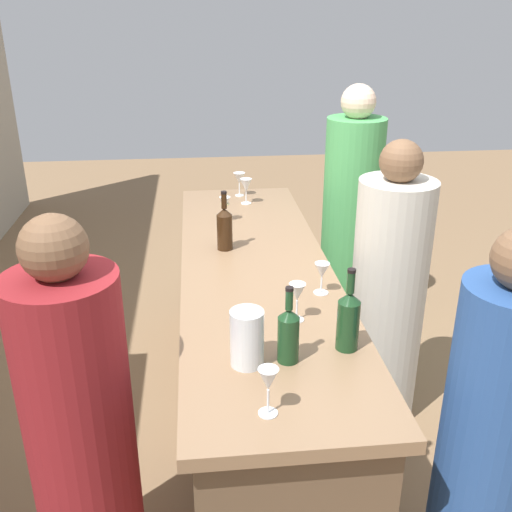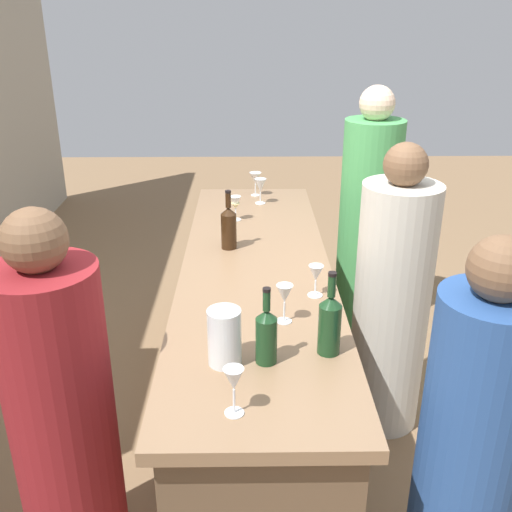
% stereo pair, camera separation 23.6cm
% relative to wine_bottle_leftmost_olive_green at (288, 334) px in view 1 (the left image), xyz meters
% --- Properties ---
extents(ground_plane, '(12.00, 12.00, 0.00)m').
position_rel_wine_bottle_leftmost_olive_green_xyz_m(ground_plane, '(0.82, 0.02, -1.02)').
color(ground_plane, '#846647').
extents(bar_counter, '(2.54, 0.71, 0.91)m').
position_rel_wine_bottle_leftmost_olive_green_xyz_m(bar_counter, '(0.82, 0.02, -0.56)').
color(bar_counter, brown).
rests_on(bar_counter, ground).
extents(wine_bottle_leftmost_olive_green, '(0.08, 0.08, 0.29)m').
position_rel_wine_bottle_leftmost_olive_green_xyz_m(wine_bottle_leftmost_olive_green, '(0.00, 0.00, 0.00)').
color(wine_bottle_leftmost_olive_green, '#193D1E').
rests_on(wine_bottle_leftmost_olive_green, bar_counter).
extents(wine_bottle_second_left_olive_green, '(0.08, 0.08, 0.31)m').
position_rel_wine_bottle_leftmost_olive_green_xyz_m(wine_bottle_second_left_olive_green, '(0.06, -0.22, 0.01)').
color(wine_bottle_second_left_olive_green, '#193D1E').
rests_on(wine_bottle_second_left_olive_green, bar_counter).
extents(wine_bottle_center_amber_brown, '(0.08, 0.08, 0.31)m').
position_rel_wine_bottle_leftmost_olive_green_xyz_m(wine_bottle_center_amber_brown, '(1.04, 0.16, 0.01)').
color(wine_bottle_center_amber_brown, '#331E0F').
rests_on(wine_bottle_center_amber_brown, bar_counter).
extents(wine_glass_near_left, '(0.06, 0.06, 0.14)m').
position_rel_wine_bottle_leftmost_olive_green_xyz_m(wine_glass_near_left, '(0.50, -0.22, -0.01)').
color(wine_glass_near_left, white).
rests_on(wine_glass_near_left, bar_counter).
extents(wine_glass_near_center, '(0.07, 0.07, 0.16)m').
position_rel_wine_bottle_leftmost_olive_green_xyz_m(wine_glass_near_center, '(0.28, -0.08, 0.01)').
color(wine_glass_near_center, white).
rests_on(wine_glass_near_center, bar_counter).
extents(wine_glass_near_right, '(0.07, 0.07, 0.16)m').
position_rel_wine_bottle_leftmost_olive_green_xyz_m(wine_glass_near_right, '(1.78, -0.02, 0.00)').
color(wine_glass_near_right, white).
rests_on(wine_glass_near_right, bar_counter).
extents(wine_glass_far_left, '(0.08, 0.08, 0.15)m').
position_rel_wine_bottle_leftmost_olive_green_xyz_m(wine_glass_far_left, '(1.95, 0.01, 0.01)').
color(wine_glass_far_left, white).
rests_on(wine_glass_far_left, bar_counter).
extents(wine_glass_far_center, '(0.06, 0.06, 0.16)m').
position_rel_wine_bottle_leftmost_olive_green_xyz_m(wine_glass_far_center, '(-0.28, 0.11, 0.01)').
color(wine_glass_far_center, white).
rests_on(wine_glass_far_center, bar_counter).
extents(wine_glass_far_right, '(0.06, 0.06, 0.14)m').
position_rel_wine_bottle_leftmost_olive_green_xyz_m(wine_glass_far_right, '(1.47, 0.13, -0.01)').
color(wine_glass_far_right, white).
rests_on(wine_glass_far_right, bar_counter).
extents(water_pitcher, '(0.12, 0.12, 0.20)m').
position_rel_wine_bottle_leftmost_olive_green_xyz_m(water_pitcher, '(-0.00, 0.14, -0.01)').
color(water_pitcher, silver).
rests_on(water_pitcher, bar_counter).
extents(person_left_guest, '(0.40, 0.40, 1.50)m').
position_rel_wine_bottle_leftmost_olive_green_xyz_m(person_left_guest, '(0.84, -0.65, -0.33)').
color(person_left_guest, beige).
rests_on(person_left_guest, ground).
extents(person_center_guest, '(0.41, 0.41, 1.62)m').
position_rel_wine_bottle_leftmost_olive_green_xyz_m(person_center_guest, '(1.89, -0.73, -0.27)').
color(person_center_guest, '#4CA559').
rests_on(person_center_guest, ground).
extents(person_right_guest, '(0.40, 0.40, 1.47)m').
position_rel_wine_bottle_leftmost_olive_green_xyz_m(person_right_guest, '(-0.24, -0.65, -0.34)').
color(person_right_guest, '#284C8C').
rests_on(person_right_guest, ground).
extents(person_server_behind, '(0.42, 0.42, 1.48)m').
position_rel_wine_bottle_leftmost_olive_green_xyz_m(person_server_behind, '(-0.01, 0.74, -0.34)').
color(person_server_behind, maroon).
rests_on(person_server_behind, ground).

